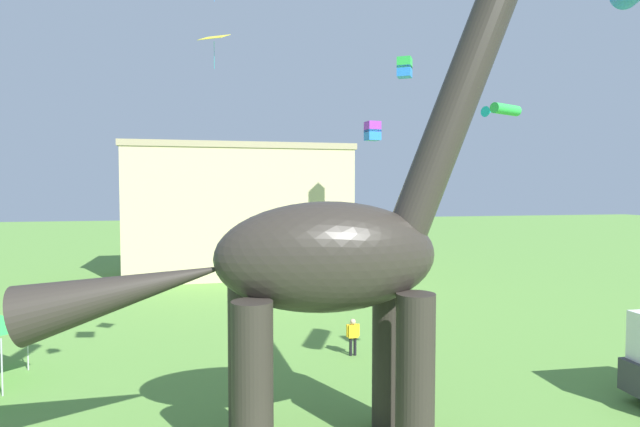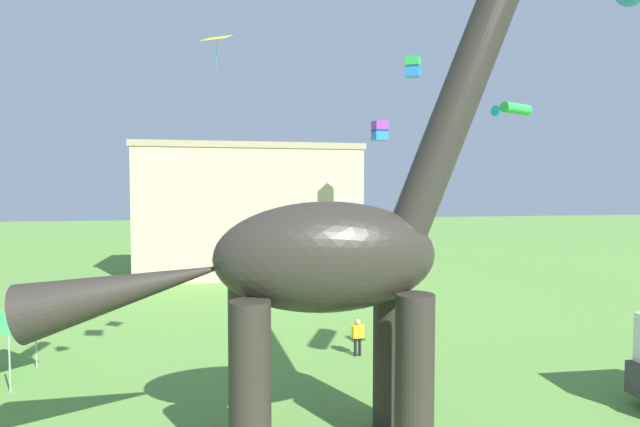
% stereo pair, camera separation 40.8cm
% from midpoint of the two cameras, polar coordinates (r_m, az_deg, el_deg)
% --- Properties ---
extents(dinosaur_sculpture, '(14.68, 3.11, 15.35)m').
position_cam_midpoint_polar(dinosaur_sculpture, '(14.32, -0.23, -4.86)').
color(dinosaur_sculpture, '#2D2823').
rests_on(dinosaur_sculpture, ground_plane).
extents(person_far_spectator, '(0.62, 0.27, 1.66)m').
position_cam_midpoint_polar(person_far_spectator, '(23.45, 3.18, -13.22)').
color(person_far_spectator, black).
rests_on(person_far_spectator, ground_plane).
extents(kite_near_high, '(1.24, 1.24, 1.29)m').
position_cam_midpoint_polar(kite_near_high, '(35.62, 9.09, 15.79)').
color(kite_near_high, green).
extents(kite_mid_center, '(1.08, 0.99, 1.16)m').
position_cam_midpoint_polar(kite_mid_center, '(17.88, -12.42, 18.63)').
color(kite_mid_center, yellow).
extents(kite_high_right, '(0.87, 0.87, 1.10)m').
position_cam_midpoint_polar(kite_high_right, '(30.44, 5.50, 9.15)').
color(kite_high_right, purple).
extents(kite_high_left, '(2.81, 2.77, 0.80)m').
position_cam_midpoint_polar(kite_high_left, '(39.85, 19.36, 10.85)').
color(kite_high_left, green).
extents(background_building_block, '(18.90, 8.68, 11.25)m').
position_cam_midpoint_polar(background_building_block, '(45.40, -9.22, 0.41)').
color(background_building_block, '#CCB78E').
rests_on(background_building_block, ground_plane).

